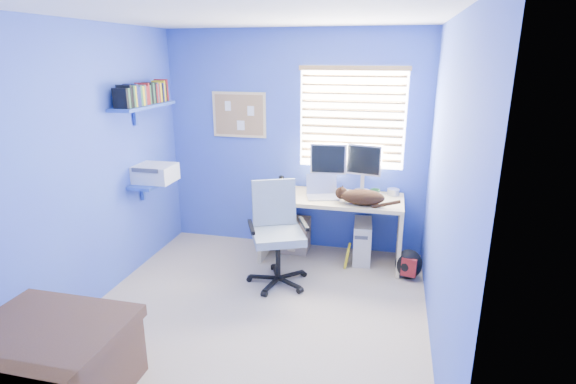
% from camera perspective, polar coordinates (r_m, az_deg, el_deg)
% --- Properties ---
extents(floor, '(3.00, 3.20, 0.00)m').
position_cam_1_polar(floor, '(4.18, -4.20, -15.03)').
color(floor, '#C4B595').
rests_on(floor, ground).
extents(ceiling, '(3.00, 3.20, 0.00)m').
position_cam_1_polar(ceiling, '(3.55, -5.13, 21.57)').
color(ceiling, white).
rests_on(ceiling, wall_back).
extents(wall_back, '(3.00, 0.01, 2.50)m').
position_cam_1_polar(wall_back, '(5.18, 0.81, 6.30)').
color(wall_back, blue).
rests_on(wall_back, ground).
extents(wall_front, '(3.00, 0.01, 2.50)m').
position_cam_1_polar(wall_front, '(2.29, -17.00, -8.66)').
color(wall_front, blue).
rests_on(wall_front, ground).
extents(wall_left, '(0.01, 3.20, 2.50)m').
position_cam_1_polar(wall_left, '(4.36, -23.76, 2.79)').
color(wall_left, blue).
rests_on(wall_left, ground).
extents(wall_right, '(0.01, 3.20, 2.50)m').
position_cam_1_polar(wall_right, '(3.53, 19.28, 0.17)').
color(wall_right, blue).
rests_on(wall_right, ground).
extents(desk, '(1.53, 0.65, 0.74)m').
position_cam_1_polar(desk, '(5.01, 5.47, -4.63)').
color(desk, '#D8BB78').
rests_on(desk, floor).
extents(laptop, '(0.39, 0.34, 0.22)m').
position_cam_1_polar(laptop, '(4.82, 4.44, 0.53)').
color(laptop, silver).
rests_on(laptop, desk).
extents(monitor_left, '(0.41, 0.16, 0.54)m').
position_cam_1_polar(monitor_left, '(5.04, 5.14, 3.14)').
color(monitor_left, silver).
rests_on(monitor_left, desk).
extents(monitor_right, '(0.42, 0.20, 0.54)m').
position_cam_1_polar(monitor_right, '(5.04, 9.51, 2.98)').
color(monitor_right, silver).
rests_on(monitor_right, desk).
extents(phone, '(0.12, 0.13, 0.17)m').
position_cam_1_polar(phone, '(5.08, -0.78, 1.14)').
color(phone, black).
rests_on(phone, desk).
extents(mug, '(0.10, 0.09, 0.10)m').
position_cam_1_polar(mug, '(4.89, 10.98, -0.23)').
color(mug, '#296135').
rests_on(mug, desk).
extents(cd_spindle, '(0.13, 0.13, 0.07)m').
position_cam_1_polar(cd_spindle, '(5.05, 13.22, 0.01)').
color(cd_spindle, silver).
rests_on(cd_spindle, desk).
extents(cat, '(0.49, 0.33, 0.16)m').
position_cam_1_polar(cat, '(4.66, 9.48, -0.65)').
color(cat, black).
rests_on(cat, desk).
extents(tower_pc, '(0.22, 0.45, 0.45)m').
position_cam_1_polar(tower_pc, '(5.10, 9.40, -6.15)').
color(tower_pc, beige).
rests_on(tower_pc, floor).
extents(drawer_boxes, '(0.35, 0.28, 0.41)m').
position_cam_1_polar(drawer_boxes, '(5.27, 0.76, -5.43)').
color(drawer_boxes, tan).
rests_on(drawer_boxes, floor).
extents(yellow_book, '(0.03, 0.17, 0.24)m').
position_cam_1_polar(yellow_book, '(4.97, 7.55, -8.03)').
color(yellow_book, yellow).
rests_on(yellow_book, floor).
extents(backpack, '(0.31, 0.27, 0.32)m').
position_cam_1_polar(backpack, '(4.83, 15.07, -8.82)').
color(backpack, black).
rests_on(backpack, floor).
extents(bed_corner, '(1.10, 0.78, 0.53)m').
position_cam_1_polar(bed_corner, '(3.59, -29.02, -18.27)').
color(bed_corner, brown).
rests_on(bed_corner, floor).
extents(office_chair, '(0.78, 0.78, 1.02)m').
position_cam_1_polar(office_chair, '(4.52, -1.40, -6.91)').
color(office_chair, black).
rests_on(office_chair, floor).
extents(window_blinds, '(1.15, 0.05, 1.10)m').
position_cam_1_polar(window_blinds, '(5.00, 8.13, 9.23)').
color(window_blinds, white).
rests_on(window_blinds, ground).
extents(corkboard, '(0.64, 0.02, 0.52)m').
position_cam_1_polar(corkboard, '(5.29, -6.22, 9.72)').
color(corkboard, '#D8BB78').
rests_on(corkboard, ground).
extents(wall_shelves, '(0.42, 0.90, 1.05)m').
position_cam_1_polar(wall_shelves, '(4.86, -17.38, 7.01)').
color(wall_shelves, '#2A4AAF').
rests_on(wall_shelves, ground).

